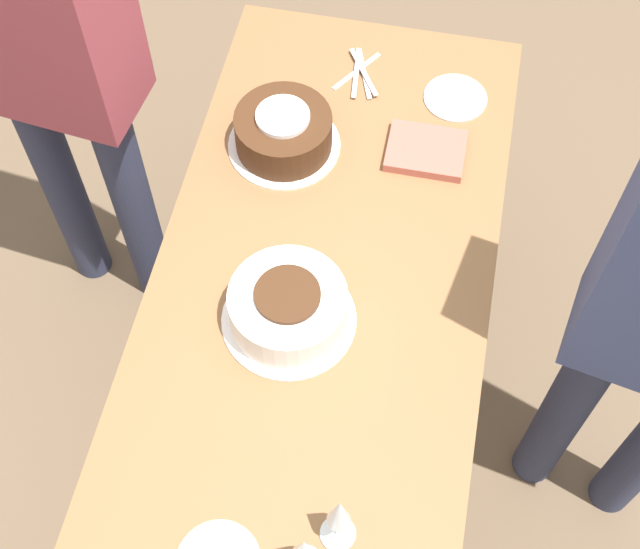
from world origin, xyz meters
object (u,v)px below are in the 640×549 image
(cake_center_white, at_px, (288,308))
(cake_front_chocolate, at_px, (283,132))
(wine_glass_near, at_px, (339,514))
(person_cutting, at_px, (37,28))

(cake_center_white, bearing_deg, cake_front_chocolate, -166.12)
(cake_center_white, bearing_deg, wine_glass_near, 23.83)
(cake_front_chocolate, xyz_separation_m, wine_glass_near, (0.89, 0.30, 0.08))
(person_cutting, bearing_deg, cake_center_white, -27.73)
(cake_front_chocolate, bearing_deg, person_cutting, -89.16)
(cake_center_white, height_order, wine_glass_near, wine_glass_near)
(cake_center_white, bearing_deg, person_cutting, -124.60)
(wine_glass_near, relative_size, person_cutting, 0.11)
(cake_front_chocolate, bearing_deg, cake_center_white, 13.88)
(cake_center_white, height_order, person_cutting, person_cutting)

